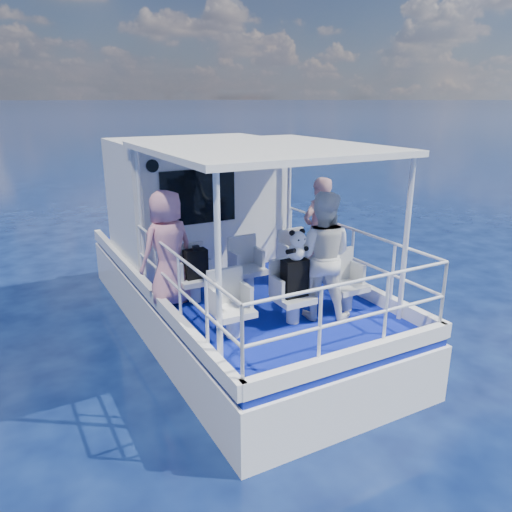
{
  "coord_description": "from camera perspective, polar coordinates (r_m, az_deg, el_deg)",
  "views": [
    {
      "loc": [
        -3.38,
        -6.3,
        3.8
      ],
      "look_at": [
        -0.19,
        -0.4,
        1.67
      ],
      "focal_mm": 35.0,
      "sensor_mm": 36.0,
      "label": 1
    }
  ],
  "objects": [
    {
      "name": "panda",
      "position": [
        6.45,
        4.69,
        1.27
      ],
      "size": [
        0.26,
        0.22,
        0.41
      ],
      "primitive_type": null,
      "color": "white",
      "rests_on": "backpack_center"
    },
    {
      "name": "seat_port_fwd",
      "position": [
        7.47,
        -7.03,
        -3.82
      ],
      "size": [
        0.48,
        0.46,
        0.38
      ],
      "primitive_type": "cube",
      "color": "silver",
      "rests_on": "deck"
    },
    {
      "name": "canopy",
      "position": [
        7.01,
        0.59,
        12.2
      ],
      "size": [
        3.0,
        3.2,
        0.08
      ],
      "primitive_type": "cube",
      "color": "white",
      "rests_on": "cabin"
    },
    {
      "name": "cabin",
      "position": [
        9.41,
        -6.88,
        6.46
      ],
      "size": [
        2.85,
        2.0,
        2.2
      ],
      "primitive_type": "cube",
      "color": "white",
      "rests_on": "deck"
    },
    {
      "name": "seat_port_aft",
      "position": [
        6.37,
        -2.65,
        -7.61
      ],
      "size": [
        0.48,
        0.46,
        0.38
      ],
      "primitive_type": "cube",
      "color": "silver",
      "rests_on": "deck"
    },
    {
      "name": "railings",
      "position": [
        7.07,
        2.02,
        -2.25
      ],
      "size": [
        2.84,
        3.59,
        1.0
      ],
      "primitive_type": null,
      "color": "white",
      "rests_on": "deck"
    },
    {
      "name": "backpack_center",
      "position": [
        6.6,
        4.43,
        -2.52
      ],
      "size": [
        0.34,
        0.19,
        0.51
      ],
      "primitive_type": "cube",
      "color": "black",
      "rests_on": "seat_center_aft"
    },
    {
      "name": "seat_stbd_fwd",
      "position": [
        8.24,
        4.67,
        -1.65
      ],
      "size": [
        0.48,
        0.46,
        0.38
      ],
      "primitive_type": "cube",
      "color": "silver",
      "rests_on": "deck"
    },
    {
      "name": "backpack_port",
      "position": [
        7.32,
        -6.91,
        -0.88
      ],
      "size": [
        0.33,
        0.18,
        0.43
      ],
      "primitive_type": "cube",
      "color": "black",
      "rests_on": "seat_port_fwd"
    },
    {
      "name": "compact_camera",
      "position": [
        7.26,
        -6.9,
        0.97
      ],
      "size": [
        0.09,
        0.06,
        0.06
      ],
      "primitive_type": "cube",
      "color": "black",
      "rests_on": "backpack_port"
    },
    {
      "name": "passenger_stbd_aft",
      "position": [
        6.74,
        7.49,
        -0.0
      ],
      "size": [
        1.08,
        1.06,
        1.75
      ],
      "primitive_type": "imported",
      "rotation": [
        0.0,
        0.0,
        2.44
      ],
      "color": "white",
      "rests_on": "deck"
    },
    {
      "name": "seat_center_fwd",
      "position": [
        7.81,
        -0.88,
        -2.69
      ],
      "size": [
        0.48,
        0.46,
        0.38
      ],
      "primitive_type": "cube",
      "color": "silver",
      "rests_on": "deck"
    },
    {
      "name": "passenger_port_fwd",
      "position": [
        7.22,
        -10.06,
        0.82
      ],
      "size": [
        0.73,
        0.6,
        1.7
      ],
      "primitive_type": "imported",
      "rotation": [
        0.0,
        0.0,
        3.41
      ],
      "color": "pink",
      "rests_on": "deck"
    },
    {
      "name": "passenger_stbd_fwd",
      "position": [
        8.07,
        7.16,
        2.85
      ],
      "size": [
        0.69,
        0.51,
        1.73
      ],
      "primitive_type": "imported",
      "rotation": [
        0.0,
        0.0,
        3.3
      ],
      "color": "tan",
      "rests_on": "deck"
    },
    {
      "name": "seat_center_aft",
      "position": [
        6.77,
        4.25,
        -6.05
      ],
      "size": [
        0.48,
        0.46,
        0.38
      ],
      "primitive_type": "cube",
      "color": "silver",
      "rests_on": "deck"
    },
    {
      "name": "deck",
      "position": [
        8.57,
        -3.36,
        -2.56
      ],
      "size": [
        2.9,
        6.9,
        0.1
      ],
      "primitive_type": "cube",
      "color": "navy",
      "rests_on": "hull"
    },
    {
      "name": "canopy_posts",
      "position": [
        7.16,
        0.76,
        3.05
      ],
      "size": [
        2.77,
        2.97,
        2.2
      ],
      "color": "white",
      "rests_on": "deck"
    },
    {
      "name": "ground",
      "position": [
        8.1,
        -0.18,
        -10.38
      ],
      "size": [
        2000.0,
        2000.0,
        0.0
      ],
      "primitive_type": "plane",
      "color": "black",
      "rests_on": "ground"
    },
    {
      "name": "seat_stbd_aft",
      "position": [
        7.26,
        10.27,
        -4.61
      ],
      "size": [
        0.48,
        0.46,
        0.38
      ],
      "primitive_type": "cube",
      "color": "silver",
      "rests_on": "deck"
    },
    {
      "name": "hull",
      "position": [
        8.9,
        -3.26,
        -7.71
      ],
      "size": [
        3.0,
        7.0,
        1.6
      ],
      "primitive_type": "cube",
      "color": "white",
      "rests_on": "ground"
    }
  ]
}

